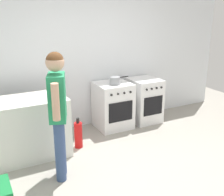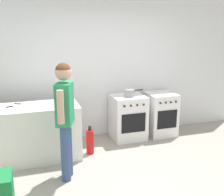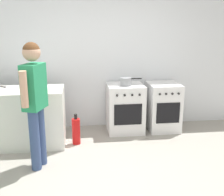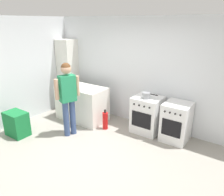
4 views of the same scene
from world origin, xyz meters
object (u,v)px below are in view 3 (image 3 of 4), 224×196
object	(u,v)px
knife_paring	(2,87)
pot	(126,82)
person	(35,95)
fire_extinguisher	(76,131)
oven_left	(125,108)
oven_right	(163,106)

from	to	relation	value
knife_paring	pot	bearing A→B (deg)	2.31
pot	person	distance (m)	1.73
knife_paring	person	xyz separation A→B (m)	(0.66, -0.99, 0.09)
person	fire_extinguisher	size ratio (longest dim) A/B	3.33
oven_left	oven_right	size ratio (longest dim) A/B	1.00
oven_left	person	size ratio (longest dim) A/B	0.51
person	knife_paring	bearing A→B (deg)	123.64
pot	fire_extinguisher	distance (m)	1.18
pot	knife_paring	distance (m)	2.02
knife_paring	oven_right	bearing A→B (deg)	3.64
oven_left	oven_right	xyz separation A→B (m)	(0.69, -0.00, -0.00)
oven_right	knife_paring	world-z (taller)	knife_paring
pot	person	size ratio (longest dim) A/B	0.22
oven_right	knife_paring	size ratio (longest dim) A/B	4.34
oven_left	knife_paring	size ratio (longest dim) A/B	4.34
oven_left	pot	size ratio (longest dim) A/B	2.32
oven_right	knife_paring	distance (m)	2.76
pot	oven_left	bearing A→B (deg)	86.09
person	fire_extinguisher	xyz separation A→B (m)	(0.50, 0.68, -0.78)
oven_left	pot	world-z (taller)	pot
person	fire_extinguisher	bearing A→B (deg)	53.84
knife_paring	person	world-z (taller)	person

